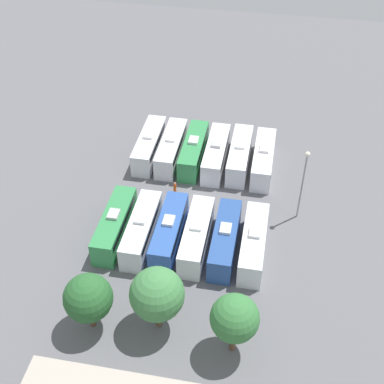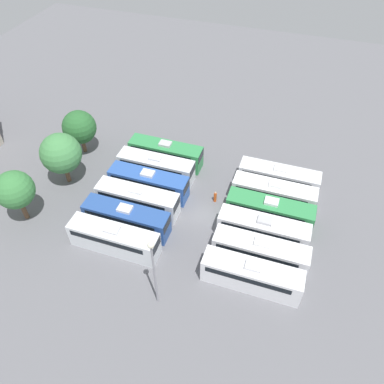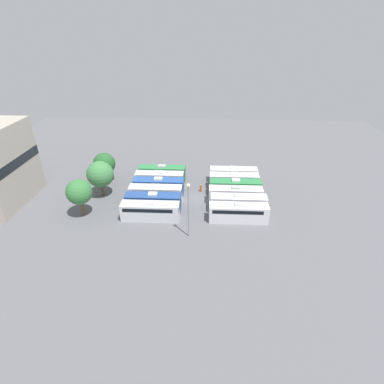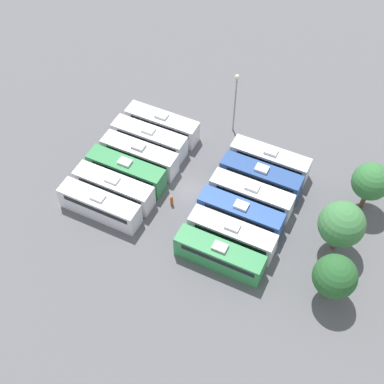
{
  "view_description": "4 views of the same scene",
  "coord_description": "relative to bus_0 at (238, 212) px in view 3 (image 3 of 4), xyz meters",
  "views": [
    {
      "loc": [
        -8.56,
        48.44,
        43.66
      ],
      "look_at": [
        0.07,
        1.81,
        2.66
      ],
      "focal_mm": 50.0,
      "sensor_mm": 36.0,
      "label": 1
    },
    {
      "loc": [
        -29.18,
        -8.37,
        34.21
      ],
      "look_at": [
        0.55,
        1.57,
        2.92
      ],
      "focal_mm": 35.0,
      "sensor_mm": 36.0,
      "label": 2
    },
    {
      "loc": [
        -51.4,
        -1.55,
        29.43
      ],
      "look_at": [
        -1.13,
        0.83,
        1.92
      ],
      "focal_mm": 28.0,
      "sensor_mm": 36.0,
      "label": 3
    },
    {
      "loc": [
        37.28,
        18.76,
        51.79
      ],
      "look_at": [
        1.06,
        1.16,
        1.62
      ],
      "focal_mm": 50.0,
      "sensor_mm": 36.0,
      "label": 4
    }
  ],
  "objects": [
    {
      "name": "ground_plane",
      "position": [
        7.61,
        7.47,
        -1.71
      ],
      "size": [
        117.43,
        117.43,
        0.0
      ],
      "primitive_type": "plane",
      "color": "slate"
    },
    {
      "name": "bus_0",
      "position": [
        0.0,
        0.0,
        0.0
      ],
      "size": [
        2.52,
        10.13,
        3.46
      ],
      "color": "white",
      "rests_on": "ground_plane"
    },
    {
      "name": "bus_1",
      "position": [
        3.12,
        -0.26,
        0.0
      ],
      "size": [
        2.52,
        10.13,
        3.46
      ],
      "color": "white",
      "rests_on": "ground_plane"
    },
    {
      "name": "bus_2",
      "position": [
        6.21,
        0.02,
        0.0
      ],
      "size": [
        2.52,
        10.13,
        3.46
      ],
      "color": "silver",
      "rests_on": "ground_plane"
    },
    {
      "name": "bus_3",
      "position": [
        9.23,
        -0.18,
        0.0
      ],
      "size": [
        2.52,
        10.13,
        3.46
      ],
      "color": "#338C4C",
      "rests_on": "ground_plane"
    },
    {
      "name": "bus_4",
      "position": [
        12.24,
        -0.14,
        0.0
      ],
      "size": [
        2.52,
        10.13,
        3.46
      ],
      "color": "white",
      "rests_on": "ground_plane"
    },
    {
      "name": "bus_5",
      "position": [
        15.28,
        -0.26,
        0.0
      ],
      "size": [
        2.52,
        10.13,
        3.46
      ],
      "color": "silver",
      "rests_on": "ground_plane"
    },
    {
      "name": "bus_6",
      "position": [
        -0.21,
        15.27,
        0.0
      ],
      "size": [
        2.52,
        10.13,
        3.46
      ],
      "color": "silver",
      "rests_on": "ground_plane"
    },
    {
      "name": "bus_7",
      "position": [
        2.92,
        15.26,
        0.0
      ],
      "size": [
        2.52,
        10.13,
        3.46
      ],
      "color": "#284C93",
      "rests_on": "ground_plane"
    },
    {
      "name": "bus_8",
      "position": [
        6.07,
        15.29,
        0.0
      ],
      "size": [
        2.52,
        10.13,
        3.46
      ],
      "color": "silver",
      "rests_on": "ground_plane"
    },
    {
      "name": "bus_9",
      "position": [
        9.18,
        15.17,
        0.0
      ],
      "size": [
        2.52,
        10.13,
        3.46
      ],
      "color": "#2D56A8",
      "rests_on": "ground_plane"
    },
    {
      "name": "bus_10",
      "position": [
        12.27,
        15.43,
        0.0
      ],
      "size": [
        2.52,
        10.13,
        3.46
      ],
      "color": "silver",
      "rests_on": "ground_plane"
    },
    {
      "name": "bus_11",
      "position": [
        15.4,
        15.28,
        0.0
      ],
      "size": [
        2.52,
        10.13,
        3.46
      ],
      "color": "#338C4C",
      "rests_on": "ground_plane"
    },
    {
      "name": "worker_person",
      "position": [
        10.32,
        6.7,
        -0.96
      ],
      "size": [
        0.36,
        0.36,
        1.63
      ],
      "color": "#CC4C19",
      "rests_on": "ground_plane"
    },
    {
      "name": "light_pole",
      "position": [
        -4.79,
        8.32,
        4.55
      ],
      "size": [
        0.6,
        0.6,
        9.48
      ],
      "color": "gray",
      "rests_on": "ground_plane"
    },
    {
      "name": "tree_0",
      "position": [
        0.49,
        27.54,
        2.94
      ],
      "size": [
        4.45,
        4.45,
        6.91
      ],
      "color": "brown",
      "rests_on": "ground_plane"
    },
    {
      "name": "tree_1",
      "position": [
        7.81,
        26.2,
        2.93
      ],
      "size": [
        5.16,
        5.16,
        7.24
      ],
      "color": "brown",
      "rests_on": "ground_plane"
    },
    {
      "name": "tree_2",
      "position": [
        14.06,
        27.39,
        2.44
      ],
      "size": [
        4.65,
        4.65,
        6.49
      ],
      "color": "brown",
      "rests_on": "ground_plane"
    }
  ]
}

